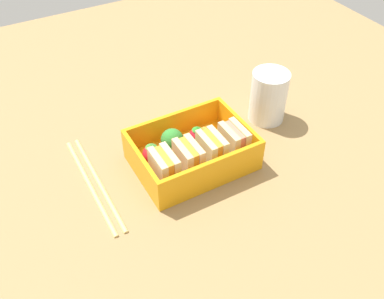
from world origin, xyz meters
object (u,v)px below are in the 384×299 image
(sandwich_center_left, at_px, (212,150))
(sandwich_center_right, at_px, (164,168))
(chopstick_pair, at_px, (94,182))
(strawberry_left, at_px, (152,154))
(strawberry_far_left, at_px, (197,136))
(carrot_stick_far_left, at_px, (218,133))
(sandwich_left, at_px, (234,141))
(sandwich_center, at_px, (189,159))
(broccoli_floret, at_px, (172,140))
(drinking_glass, at_px, (268,96))

(sandwich_center_left, xyz_separation_m, sandwich_center_right, (0.08, 0.00, 0.00))
(sandwich_center_left, xyz_separation_m, chopstick_pair, (0.16, -0.05, -0.03))
(sandwich_center_left, height_order, strawberry_left, sandwich_center_left)
(sandwich_center_right, height_order, strawberry_far_left, sandwich_center_right)
(sandwich_center_right, distance_m, carrot_stick_far_left, 0.13)
(sandwich_center_left, distance_m, carrot_stick_far_left, 0.07)
(sandwich_left, distance_m, strawberry_far_left, 0.06)
(carrot_stick_far_left, relative_size, strawberry_far_left, 1.62)
(carrot_stick_far_left, bearing_deg, sandwich_center_left, 48.95)
(sandwich_center, height_order, carrot_stick_far_left, sandwich_center)
(sandwich_center_right, bearing_deg, sandwich_left, 180.00)
(sandwich_left, xyz_separation_m, carrot_stick_far_left, (-0.00, -0.05, -0.02))
(sandwich_center, bearing_deg, chopstick_pair, -23.20)
(carrot_stick_far_left, distance_m, broccoli_floret, 0.08)
(strawberry_far_left, distance_m, chopstick_pair, 0.17)
(broccoli_floret, xyz_separation_m, strawberry_left, (0.04, 0.00, -0.01))
(broccoli_floret, relative_size, drinking_glass, 0.47)
(carrot_stick_far_left, height_order, chopstick_pair, carrot_stick_far_left)
(sandwich_left, bearing_deg, chopstick_pair, -14.95)
(broccoli_floret, bearing_deg, strawberry_far_left, 179.53)
(chopstick_pair, xyz_separation_m, drinking_glass, (-0.31, -0.01, 0.04))
(sandwich_center_left, xyz_separation_m, sandwich_center, (0.04, 0.00, 0.00))
(sandwich_center_right, distance_m, strawberry_far_left, 0.09)
(sandwich_center_right, relative_size, drinking_glass, 0.57)
(sandwich_left, bearing_deg, strawberry_far_left, -53.91)
(sandwich_center, relative_size, strawberry_left, 1.45)
(strawberry_far_left, distance_m, broccoli_floret, 0.04)
(strawberry_left, bearing_deg, sandwich_center, 130.07)
(sandwich_center_right, bearing_deg, sandwich_center_left, 180.00)
(sandwich_center_left, height_order, drinking_glass, drinking_glass)
(sandwich_left, xyz_separation_m, strawberry_far_left, (0.03, -0.05, -0.01))
(strawberry_left, bearing_deg, sandwich_center_left, 149.56)
(sandwich_center, distance_m, chopstick_pair, 0.14)
(carrot_stick_far_left, bearing_deg, sandwich_left, 85.66)
(sandwich_center, relative_size, broccoli_floret, 1.20)
(chopstick_pair, bearing_deg, sandwich_center_left, 161.79)
(sandwich_center, distance_m, carrot_stick_far_left, 0.09)
(sandwich_center_left, xyz_separation_m, broccoli_floret, (0.04, -0.05, -0.00))
(sandwich_left, height_order, chopstick_pair, sandwich_left)
(strawberry_far_left, bearing_deg, drinking_glass, -175.24)
(sandwich_center, xyz_separation_m, strawberry_far_left, (-0.04, -0.05, -0.01))
(sandwich_center, relative_size, chopstick_pair, 0.24)
(carrot_stick_far_left, distance_m, drinking_glass, 0.11)
(sandwich_left, bearing_deg, carrot_stick_far_left, -94.34)
(sandwich_center_right, xyz_separation_m, carrot_stick_far_left, (-0.12, -0.05, -0.02))
(carrot_stick_far_left, relative_size, broccoli_floret, 1.27)
(sandwich_center_left, bearing_deg, strawberry_far_left, -93.78)
(sandwich_center, height_order, chopstick_pair, sandwich_center)
(sandwich_left, bearing_deg, sandwich_center_right, 0.00)
(sandwich_left, height_order, strawberry_far_left, sandwich_left)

